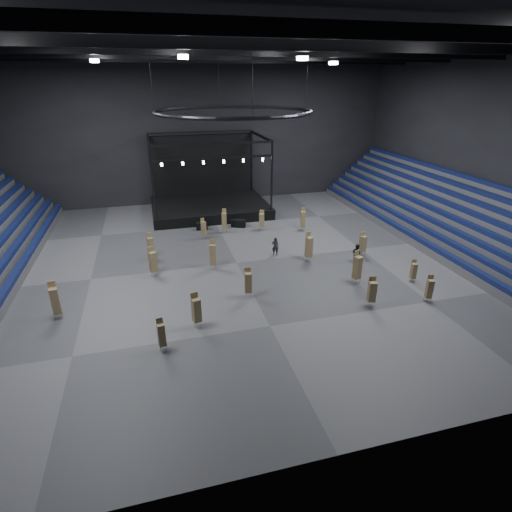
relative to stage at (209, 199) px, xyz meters
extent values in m
plane|color=#4D4D50|center=(0.00, -16.24, -1.45)|extent=(50.00, 50.00, 0.00)
cube|color=black|center=(0.00, -16.24, 16.55)|extent=(50.00, 42.00, 0.20)
cube|color=black|center=(0.00, 4.76, 7.55)|extent=(50.00, 0.20, 18.00)
cube|color=black|center=(0.00, -37.24, 7.55)|extent=(50.00, 0.20, 18.00)
cube|color=black|center=(25.00, -16.24, 7.55)|extent=(0.20, 42.00, 18.00)
cube|color=#0D123C|center=(-18.12, -16.24, -0.50)|extent=(0.59, 40.00, 0.40)
cube|color=#4E4F51|center=(21.40, -16.24, -1.08)|extent=(7.20, 40.00, 0.75)
cube|color=#0D123C|center=(18.12, -16.24, -0.50)|extent=(0.59, 40.00, 0.40)
cube|color=#4E4F51|center=(21.85, -16.24, -0.70)|extent=(6.30, 40.00, 1.50)
cube|color=#0D123C|center=(19.02, -16.24, 0.25)|extent=(0.59, 40.00, 0.40)
cube|color=#4E4F51|center=(22.30, -16.24, -0.33)|extent=(5.40, 40.00, 2.25)
cube|color=#0D123C|center=(19.91, -16.24, 1.00)|extent=(0.59, 40.00, 0.40)
cube|color=#4E4F51|center=(22.75, -16.24, 0.05)|extent=(4.50, 40.00, 3.00)
cube|color=#0D123C|center=(20.82, -16.24, 1.75)|extent=(0.59, 40.00, 0.40)
cube|color=#4E4F51|center=(23.20, -16.24, 0.42)|extent=(3.60, 40.00, 3.75)
cube|color=#0D123C|center=(21.71, -16.24, 2.50)|extent=(0.59, 40.00, 0.40)
cube|color=#4E4F51|center=(23.65, -16.24, 0.80)|extent=(2.70, 40.00, 4.50)
cube|color=#0D123C|center=(22.61, -16.24, 3.25)|extent=(0.59, 40.00, 0.40)
cube|color=#4E4F51|center=(24.10, -16.24, 1.17)|extent=(1.80, 40.00, 5.25)
cube|color=#0D123C|center=(23.52, -16.24, 4.00)|extent=(0.59, 40.00, 0.40)
cube|color=#4E4F51|center=(24.55, -16.24, 1.55)|extent=(0.90, 40.00, 6.00)
cube|color=#0D123C|center=(24.41, -16.24, 4.75)|extent=(0.59, 40.00, 0.40)
cube|color=black|center=(0.00, -0.74, -0.85)|extent=(14.00, 10.00, 1.20)
cube|color=black|center=(0.00, 4.06, 3.75)|extent=(13.30, 0.30, 8.00)
cylinder|color=black|center=(-6.60, -5.34, 3.65)|extent=(0.24, 0.24, 7.80)
cylinder|color=black|center=(-6.60, 3.86, 3.65)|extent=(0.24, 0.24, 7.80)
cylinder|color=black|center=(6.60, -5.34, 3.65)|extent=(0.24, 0.24, 7.80)
cylinder|color=black|center=(6.60, 3.86, 3.65)|extent=(0.24, 0.24, 7.80)
cube|color=black|center=(0.00, -5.34, 7.55)|extent=(13.40, 0.25, 0.25)
cube|color=black|center=(0.00, 3.86, 7.55)|extent=(13.40, 0.25, 0.25)
cube|color=black|center=(0.00, -5.34, 6.05)|extent=(13.40, 0.20, 0.20)
cylinder|color=white|center=(-5.50, -5.34, 5.65)|extent=(0.24, 0.24, 0.35)
cylinder|color=white|center=(-3.30, -5.34, 5.65)|extent=(0.24, 0.24, 0.35)
cylinder|color=white|center=(-1.10, -5.34, 5.65)|extent=(0.24, 0.24, 0.35)
cylinder|color=white|center=(1.10, -5.34, 5.65)|extent=(0.24, 0.24, 0.35)
cylinder|color=white|center=(3.30, -5.34, 5.65)|extent=(0.24, 0.24, 0.35)
cylinder|color=white|center=(5.50, -5.34, 5.65)|extent=(0.24, 0.24, 0.35)
torus|color=black|center=(0.00, -16.24, 11.55)|extent=(12.30, 12.30, 0.30)
cylinder|color=black|center=(6.00, -16.24, 14.05)|extent=(0.04, 0.04, 5.00)
cylinder|color=black|center=(0.00, -10.24, 14.05)|extent=(0.04, 0.04, 5.00)
cylinder|color=black|center=(-6.00, -16.24, 14.05)|extent=(0.04, 0.04, 5.00)
cylinder|color=black|center=(0.00, -22.24, 14.05)|extent=(0.04, 0.04, 5.00)
cube|color=black|center=(0.00, -31.24, 15.75)|extent=(49.00, 0.35, 0.70)
cube|color=black|center=(0.00, -23.24, 15.75)|extent=(49.00, 0.35, 0.70)
cube|color=black|center=(0.00, -16.24, 15.75)|extent=(49.00, 0.35, 0.70)
cube|color=black|center=(0.00, -9.24, 15.75)|extent=(49.00, 0.35, 0.70)
cube|color=black|center=(0.00, -1.24, 15.75)|extent=(49.00, 0.35, 0.70)
cube|color=white|center=(-10.00, -12.24, 15.15)|extent=(0.60, 0.60, 0.25)
cube|color=white|center=(10.00, -12.24, 15.15)|extent=(0.60, 0.60, 0.25)
cube|color=white|center=(-4.00, -20.24, 15.15)|extent=(0.60, 0.60, 0.25)
cube|color=white|center=(4.00, -20.24, 15.15)|extent=(0.60, 0.60, 0.25)
cube|color=black|center=(-1.84, -6.72, -1.04)|extent=(1.31, 0.83, 0.81)
cube|color=black|center=(2.41, -6.96, -1.02)|extent=(1.43, 1.09, 0.86)
cube|color=black|center=(2.08, -6.69, -1.04)|extent=(1.28, 0.73, 0.82)
cylinder|color=silver|center=(0.22, -8.42, -1.25)|extent=(0.03, 0.03, 0.40)
cylinder|color=silver|center=(0.22, -8.05, -1.25)|extent=(0.03, 0.03, 0.40)
cylinder|color=silver|center=(0.60, -8.42, -1.25)|extent=(0.03, 0.03, 0.40)
cylinder|color=silver|center=(0.60, -8.05, -1.25)|extent=(0.03, 0.03, 0.40)
cube|color=#9C8656|center=(0.41, -8.24, -0.15)|extent=(0.60, 0.60, 1.82)
cube|color=#9C8656|center=(0.47, -8.05, 0.71)|extent=(0.45, 0.20, 1.00)
cylinder|color=silver|center=(-2.16, -9.59, -1.27)|extent=(0.03, 0.03, 0.36)
cylinder|color=silver|center=(-2.16, -9.25, -1.27)|extent=(0.03, 0.03, 0.36)
cylinder|color=silver|center=(-1.82, -9.59, -1.27)|extent=(0.03, 0.03, 0.36)
cylinder|color=silver|center=(-1.82, -9.25, -1.27)|extent=(0.03, 0.03, 0.36)
cube|color=#9C8656|center=(-1.99, -9.42, -0.35)|extent=(0.56, 0.56, 1.49)
cube|color=#9C8656|center=(-2.06, -9.26, 0.35)|extent=(0.40, 0.21, 0.82)
cylinder|color=silver|center=(-4.96, -25.69, -1.23)|extent=(0.03, 0.03, 0.43)
cylinder|color=silver|center=(-4.96, -25.28, -1.23)|extent=(0.03, 0.03, 0.43)
cylinder|color=silver|center=(-4.55, -25.69, -1.23)|extent=(0.03, 0.03, 0.43)
cylinder|color=silver|center=(-4.55, -25.28, -1.23)|extent=(0.03, 0.03, 0.43)
cube|color=#9C8656|center=(-4.76, -25.49, -0.17)|extent=(0.64, 0.64, 1.69)
cube|color=#9C8656|center=(-4.82, -25.28, 0.63)|extent=(0.50, 0.20, 0.93)
cylinder|color=silver|center=(-7.31, -27.67, -1.27)|extent=(0.03, 0.03, 0.35)
cylinder|color=silver|center=(-7.31, -27.33, -1.27)|extent=(0.03, 0.03, 0.35)
cylinder|color=silver|center=(-6.97, -27.67, -1.27)|extent=(0.03, 0.03, 0.35)
cylinder|color=silver|center=(-6.97, -27.33, -1.27)|extent=(0.03, 0.03, 0.35)
cube|color=#9C8656|center=(-7.14, -27.50, -0.33)|extent=(0.49, 0.49, 1.53)
cube|color=#9C8656|center=(-7.17, -27.33, 0.38)|extent=(0.41, 0.13, 0.84)
cylinder|color=silver|center=(8.64, -10.02, -1.25)|extent=(0.03, 0.03, 0.41)
cylinder|color=silver|center=(8.64, -9.63, -1.25)|extent=(0.03, 0.03, 0.41)
cylinder|color=silver|center=(9.03, -10.02, -1.25)|extent=(0.03, 0.03, 0.41)
cylinder|color=silver|center=(9.03, -9.63, -1.25)|extent=(0.03, 0.03, 0.41)
cube|color=#9C8656|center=(8.84, -9.82, -0.16)|extent=(0.61, 0.61, 1.76)
cube|color=#9C8656|center=(8.90, -9.63, 0.67)|extent=(0.47, 0.20, 0.97)
cylinder|color=silver|center=(13.02, -23.74, -1.28)|extent=(0.03, 0.03, 0.34)
cylinder|color=silver|center=(13.02, -23.42, -1.28)|extent=(0.03, 0.03, 0.34)
cylinder|color=silver|center=(13.35, -23.74, -1.28)|extent=(0.03, 0.03, 0.34)
cylinder|color=silver|center=(13.35, -23.42, -1.28)|extent=(0.03, 0.03, 0.34)
cube|color=#9C8656|center=(13.18, -23.58, -0.45)|extent=(0.47, 0.47, 1.31)
cube|color=#9C8656|center=(13.21, -23.41, 0.15)|extent=(0.40, 0.12, 0.72)
cylinder|color=silver|center=(12.21, -26.82, -1.27)|extent=(0.03, 0.03, 0.36)
cylinder|color=silver|center=(12.21, -26.48, -1.27)|extent=(0.03, 0.03, 0.36)
cylinder|color=silver|center=(12.56, -26.82, -1.27)|extent=(0.03, 0.03, 0.36)
cylinder|color=silver|center=(12.56, -26.48, -1.27)|extent=(0.03, 0.03, 0.36)
cube|color=#9C8656|center=(12.38, -26.65, -0.36)|extent=(0.54, 0.54, 1.45)
cube|color=#9C8656|center=(12.43, -26.47, 0.31)|extent=(0.41, 0.17, 0.80)
cylinder|color=silver|center=(-2.44, -17.12, -1.25)|extent=(0.03, 0.03, 0.41)
cylinder|color=silver|center=(-2.44, -16.74, -1.25)|extent=(0.03, 0.03, 0.41)
cylinder|color=silver|center=(-2.06, -17.12, -1.25)|extent=(0.03, 0.03, 0.41)
cylinder|color=silver|center=(-2.06, -16.74, -1.25)|extent=(0.03, 0.03, 0.41)
cube|color=#9C8656|center=(-2.25, -16.93, -0.09)|extent=(0.60, 0.60, 1.90)
cube|color=#9C8656|center=(-2.20, -16.74, 0.81)|extent=(0.47, 0.18, 1.05)
cylinder|color=silver|center=(8.38, -22.80, -1.23)|extent=(0.03, 0.03, 0.45)
cylinder|color=silver|center=(8.38, -22.38, -1.23)|extent=(0.03, 0.03, 0.45)
cylinder|color=silver|center=(8.81, -22.80, -1.23)|extent=(0.03, 0.03, 0.45)
cylinder|color=silver|center=(8.81, -22.38, -1.23)|extent=(0.03, 0.03, 0.45)
cube|color=#9C8656|center=(8.59, -22.59, -0.04)|extent=(0.71, 0.71, 1.93)
cube|color=#9C8656|center=(8.51, -22.38, 0.88)|extent=(0.50, 0.26, 1.06)
cylinder|color=silver|center=(-0.67, -22.66, -1.24)|extent=(0.03, 0.03, 0.42)
cylinder|color=silver|center=(-0.67, -22.26, -1.24)|extent=(0.03, 0.03, 0.42)
cylinder|color=silver|center=(-0.27, -22.66, -1.24)|extent=(0.03, 0.03, 0.42)
cylinder|color=silver|center=(-0.27, -22.26, -1.24)|extent=(0.03, 0.03, 0.42)
cube|color=#9C8656|center=(-0.47, -22.46, -0.23)|extent=(0.55, 0.55, 1.60)
cube|color=#9C8656|center=(-0.45, -22.25, 0.52)|extent=(0.49, 0.11, 0.88)
cylinder|color=silver|center=(-14.21, -22.19, -1.23)|extent=(0.03, 0.03, 0.44)
cylinder|color=silver|center=(-14.21, -21.77, -1.23)|extent=(0.03, 0.03, 0.44)
cylinder|color=silver|center=(-13.79, -22.19, -1.23)|extent=(0.03, 0.03, 0.44)
cylinder|color=silver|center=(-13.79, -21.77, -1.23)|extent=(0.03, 0.03, 0.44)
cube|color=#9C8656|center=(-14.00, -21.98, -0.05)|extent=(0.61, 0.61, 1.93)
cube|color=#9C8656|center=(-14.04, -21.77, 0.86)|extent=(0.50, 0.15, 1.06)
cylinder|color=silver|center=(-7.60, -13.65, -1.25)|extent=(0.03, 0.03, 0.39)
cylinder|color=silver|center=(-7.60, -13.28, -1.25)|extent=(0.03, 0.03, 0.39)
cylinder|color=silver|center=(-7.23, -13.65, -1.25)|extent=(0.03, 0.03, 0.39)
cylinder|color=silver|center=(-7.23, -13.28, -1.25)|extent=(0.03, 0.03, 0.39)
cube|color=#9C8656|center=(-7.42, -13.47, -0.17)|extent=(0.59, 0.59, 1.77)
cube|color=#9C8656|center=(-7.48, -13.28, 0.66)|extent=(0.45, 0.19, 0.97)
cylinder|color=silver|center=(7.70, -26.33, -1.23)|extent=(0.03, 0.03, 0.44)
cylinder|color=silver|center=(7.70, -25.91, -1.23)|extent=(0.03, 0.03, 0.44)
cylinder|color=silver|center=(8.12, -26.33, -1.23)|extent=(0.03, 0.03, 0.44)
cylinder|color=silver|center=(8.12, -25.91, -1.23)|extent=(0.03, 0.03, 0.44)
cube|color=#9C8656|center=(7.91, -26.12, -0.24)|extent=(0.64, 0.64, 1.54)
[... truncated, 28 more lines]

